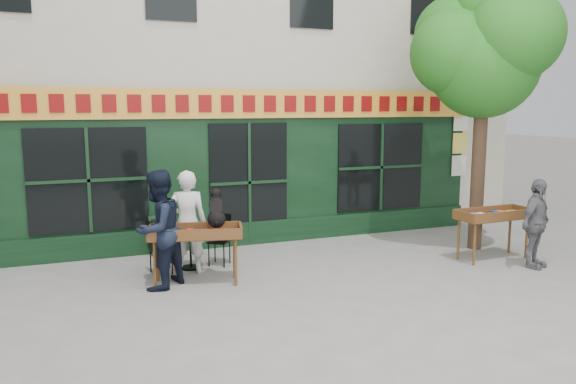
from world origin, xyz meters
The scene contains 14 objects.
ground centered at (0.00, 0.00, 0.00)m, with size 80.00×80.00×0.00m, color slate.
building centered at (0.00, 5.97, 4.97)m, with size 14.00×7.26×10.00m.
street_tree centered at (4.34, 0.36, 4.11)m, with size 3.05×2.90×5.60m.
book_cart_center centered at (-1.64, 0.08, 0.82)m, with size 1.60×0.96×0.99m.
dog centered at (-1.29, 0.03, 1.29)m, with size 0.34×0.60×0.60m, color black, non-canonical shape.
woman centered at (-1.64, 0.73, 0.92)m, with size 0.67×0.44×1.85m, color silver.
book_cart_right centered at (4.06, -0.50, 0.82)m, with size 1.52×0.67×0.99m.
man_right centered at (4.36, -1.25, 0.82)m, with size 0.97×0.40×1.65m, color slate.
bistro_table centered at (-1.55, 0.99, 0.54)m, with size 0.60×0.60×0.76m.
bistro_chair_left centered at (-2.19, 0.87, 0.56)m, with size 0.41×0.41×0.95m.
bistro_chair_right centered at (-0.94, 1.11, 0.56)m, with size 0.51×0.51×0.95m.
potted_plant centered at (-1.55, 0.99, 0.92)m, with size 0.16×0.11×0.31m, color gray.
man_left centered at (-2.25, 0.09, 0.97)m, with size 0.95×0.74×1.95m, color black.
chalkboard centered at (-1.84, 2.19, 0.40)m, with size 0.59×0.29×0.79m.
Camera 1 is at (-3.54, -8.93, 2.95)m, focal length 35.00 mm.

